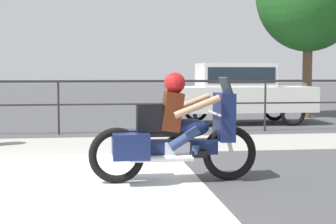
# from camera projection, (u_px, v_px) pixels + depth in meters

# --- Properties ---
(ground_plane) EXTENTS (120.00, 120.00, 0.00)m
(ground_plane) POSITION_uv_depth(u_px,v_px,m) (29.00, 181.00, 7.05)
(ground_plane) COLOR #424244
(sidewalk_band) EXTENTS (44.00, 2.40, 0.01)m
(sidewalk_band) POSITION_uv_depth(u_px,v_px,m) (52.00, 146.00, 10.41)
(sidewalk_band) COLOR #99968E
(sidewalk_band) RESTS_ON ground
(crosswalk_band) EXTENTS (3.60, 6.00, 0.01)m
(crosswalk_band) POSITION_uv_depth(u_px,v_px,m) (69.00, 183.00, 6.93)
(crosswalk_band) COLOR silver
(crosswalk_band) RESTS_ON ground
(fence_railing) EXTENTS (36.00, 0.05, 1.30)m
(fence_railing) POSITION_uv_depth(u_px,v_px,m) (58.00, 92.00, 12.21)
(fence_railing) COLOR #232326
(fence_railing) RESTS_ON ground
(motorcycle) EXTENTS (2.31, 0.76, 1.49)m
(motorcycle) POSITION_uv_depth(u_px,v_px,m) (174.00, 133.00, 6.97)
(motorcycle) COLOR black
(motorcycle) RESTS_ON ground
(parked_car) EXTENTS (3.95, 1.62, 1.74)m
(parked_car) POSITION_uv_depth(u_px,v_px,m) (240.00, 90.00, 14.75)
(parked_car) COLOR silver
(parked_car) RESTS_ON ground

